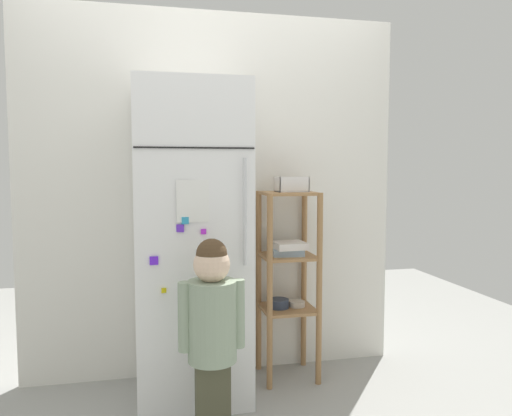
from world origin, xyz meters
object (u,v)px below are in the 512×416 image
Objects in this scene: pantry_shelf_unit at (288,269)px; fruit_bin at (292,186)px; child_standing at (212,320)px; refrigerator at (192,242)px.

pantry_shelf_unit is 6.26× the size of fruit_bin.
pantry_shelf_unit is at bearing 49.17° from child_standing.
fruit_bin is (0.58, 0.65, 0.61)m from child_standing.
fruit_bin is at bearing 48.11° from child_standing.
fruit_bin reaches higher than child_standing.
child_standing is at bearing -84.76° from refrigerator.
child_standing is 1.07m from fruit_bin.
child_standing is (0.05, -0.53, -0.30)m from refrigerator.
refrigerator is 1.53× the size of pantry_shelf_unit.
fruit_bin is at bearing 11.14° from refrigerator.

